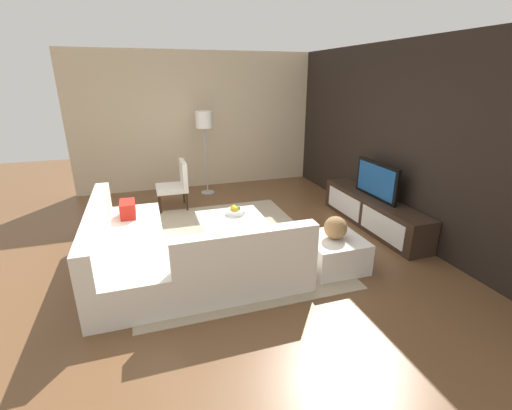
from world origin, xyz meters
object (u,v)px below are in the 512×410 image
object	(u,v)px
coffee_table	(232,230)
ottoman	(333,253)
accent_chair_near	(177,182)
media_console	(373,212)
sectional_couch	(168,254)
fruit_bowl	(235,211)
television	(377,180)
floor_lamp	(204,124)
decorative_ball	(335,228)

from	to	relation	value
coffee_table	ottoman	xyz separation A→B (m)	(1.05, 1.05, -0.00)
accent_chair_near	media_console	bearing A→B (deg)	47.47
media_console	sectional_couch	size ratio (longest dim) A/B	0.94
sectional_couch	coffee_table	size ratio (longest dim) A/B	2.56
sectional_couch	coffee_table	world-z (taller)	sectional_couch
fruit_bowl	coffee_table	bearing A→B (deg)	-28.44
ottoman	fruit_bowl	world-z (taller)	fruit_bowl
television	ottoman	size ratio (longest dim) A/B	1.40
media_console	ottoman	distance (m)	1.57
sectional_couch	coffee_table	bearing A→B (deg)	123.11
floor_lamp	decorative_ball	xyz separation A→B (m)	(3.51, 0.96, -0.87)
accent_chair_near	floor_lamp	world-z (taller)	floor_lamp
ottoman	decorative_ball	xyz separation A→B (m)	(0.00, 0.00, 0.34)
television	accent_chair_near	bearing A→B (deg)	-123.11
television	accent_chair_near	world-z (taller)	television
television	sectional_couch	bearing A→B (deg)	-80.91
television	coffee_table	world-z (taller)	television
media_console	sectional_couch	world-z (taller)	sectional_couch
sectional_couch	accent_chair_near	xyz separation A→B (m)	(-2.40, 0.36, 0.20)
decorative_ball	accent_chair_near	bearing A→B (deg)	-149.97
media_console	ottoman	bearing A→B (deg)	-52.67
media_console	floor_lamp	bearing A→B (deg)	-139.15
ottoman	accent_chair_near	bearing A→B (deg)	-149.97
sectional_couch	decorative_ball	distance (m)	2.06
sectional_couch	television	bearing A→B (deg)	99.09
accent_chair_near	fruit_bowl	distance (m)	1.74
accent_chair_near	decorative_ball	distance (m)	3.27
sectional_couch	media_console	bearing A→B (deg)	99.09
floor_lamp	ottoman	distance (m)	3.83
ottoman	fruit_bowl	bearing A→B (deg)	-142.19
fruit_bowl	ottoman	bearing A→B (deg)	37.81
media_console	television	xyz separation A→B (m)	(-0.00, 0.00, 0.53)
decorative_ball	sectional_couch	bearing A→B (deg)	-102.16
television	floor_lamp	distance (m)	3.44
sectional_couch	ottoman	distance (m)	2.05
media_console	television	bearing A→B (deg)	90.00
coffee_table	accent_chair_near	world-z (taller)	accent_chair_near
television	fruit_bowl	world-z (taller)	television
ottoman	sectional_couch	bearing A→B (deg)	-102.16
sectional_couch	accent_chair_near	size ratio (longest dim) A/B	2.77
fruit_bowl	television	bearing A→B (deg)	82.80
media_console	ottoman	size ratio (longest dim) A/B	3.24
accent_chair_near	floor_lamp	bearing A→B (deg)	125.59
sectional_couch	accent_chair_near	bearing A→B (deg)	171.41
floor_lamp	accent_chair_near	bearing A→B (deg)	-44.99
ottoman	decorative_ball	bearing A→B (deg)	0.00
floor_lamp	decorative_ball	distance (m)	3.74
floor_lamp	ottoman	size ratio (longest dim) A/B	2.38
television	decorative_ball	xyz separation A→B (m)	(0.95, -1.25, -0.24)
accent_chair_near	ottoman	xyz separation A→B (m)	(2.83, 1.64, -0.29)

